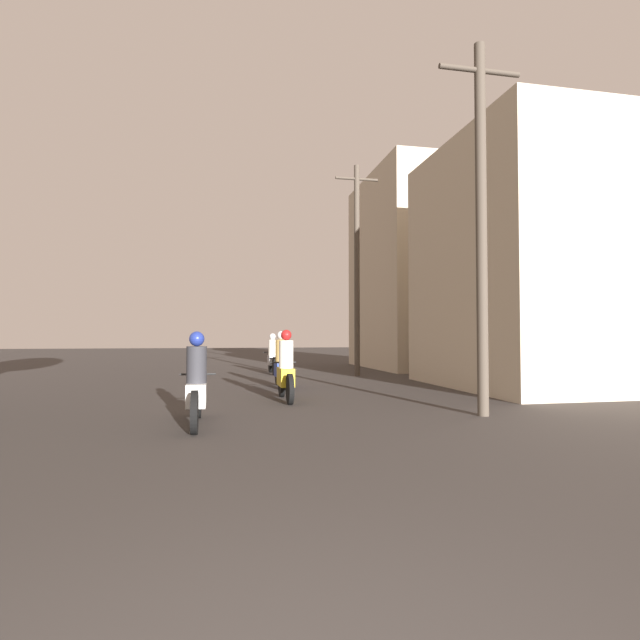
% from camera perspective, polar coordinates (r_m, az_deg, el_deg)
% --- Properties ---
extents(motorcycle_white, '(0.60, 2.13, 1.51)m').
position_cam_1_polar(motorcycle_white, '(8.34, -13.92, -7.52)').
color(motorcycle_white, black).
rests_on(motorcycle_white, ground_plane).
extents(motorcycle_yellow, '(0.60, 2.01, 1.58)m').
position_cam_1_polar(motorcycle_yellow, '(11.22, -3.94, -5.97)').
color(motorcycle_yellow, black).
rests_on(motorcycle_yellow, ground_plane).
extents(motorcycle_blue, '(0.60, 2.02, 1.58)m').
position_cam_1_polar(motorcycle_blue, '(14.00, -4.49, -5.15)').
color(motorcycle_blue, black).
rests_on(motorcycle_blue, ground_plane).
extents(motorcycle_silver, '(0.60, 2.09, 1.54)m').
position_cam_1_polar(motorcycle_silver, '(19.11, -5.47, -4.29)').
color(motorcycle_silver, black).
rests_on(motorcycle_silver, ground_plane).
extents(building_right_near, '(5.11, 6.27, 6.90)m').
position_cam_1_polar(building_right_near, '(15.52, 23.30, 5.75)').
color(building_right_near, beige).
rests_on(building_right_near, ground_plane).
extents(building_right_far, '(4.45, 7.14, 8.77)m').
position_cam_1_polar(building_right_far, '(23.45, 10.86, 5.41)').
color(building_right_far, beige).
rests_on(building_right_far, ground_plane).
extents(utility_pole_near, '(1.60, 0.20, 6.83)m').
position_cam_1_polar(utility_pole_near, '(9.73, 17.95, 10.94)').
color(utility_pole_near, '#4C4238').
rests_on(utility_pole_near, ground_plane).
extents(utility_pole_far, '(1.60, 0.20, 7.70)m').
position_cam_1_polar(utility_pole_far, '(18.34, 4.25, 6.24)').
color(utility_pole_far, '#4C4238').
rests_on(utility_pole_far, ground_plane).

